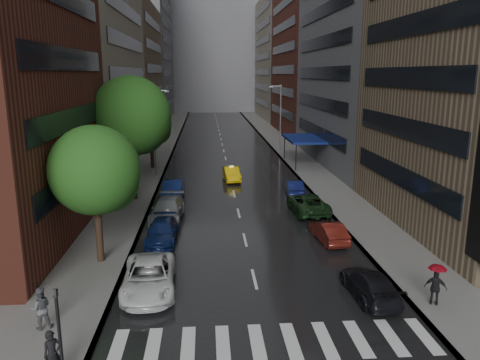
{
  "coord_description": "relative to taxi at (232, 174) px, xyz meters",
  "views": [
    {
      "loc": [
        -2.44,
        -18.93,
        10.71
      ],
      "look_at": [
        0.0,
        14.54,
        3.0
      ],
      "focal_mm": 35.0,
      "sensor_mm": 36.0,
      "label": 1
    }
  ],
  "objects": [
    {
      "name": "tree_near",
      "position": [
        -8.68,
        -20.55,
        4.76
      ],
      "size": [
        5.01,
        5.01,
        7.98
      ],
      "color": "#382619",
      "rests_on": "ground"
    },
    {
      "name": "street_lamp_left",
      "position": [
        -7.8,
        2.65,
        4.19
      ],
      "size": [
        1.74,
        0.22,
        9.0
      ],
      "color": "gray",
      "rests_on": "sidewalk_left"
    },
    {
      "name": "sidewalk_left",
      "position": [
        -9.08,
        22.65,
        -0.62
      ],
      "size": [
        4.0,
        140.0,
        0.15
      ],
      "primitive_type": "cube",
      "color": "gray",
      "rests_on": "ground"
    },
    {
      "name": "building_far",
      "position": [
        -0.08,
        90.65,
        15.31
      ],
      "size": [
        40.0,
        14.0,
        32.0
      ],
      "primitive_type": "cube",
      "color": "slate",
      "rests_on": "ground"
    },
    {
      "name": "taxi",
      "position": [
        0.0,
        0.0,
        0.0
      ],
      "size": [
        1.79,
        4.32,
        1.39
      ],
      "primitive_type": "imported",
      "rotation": [
        0.0,
        0.0,
        0.08
      ],
      "color": "#E3B40B",
      "rests_on": "ground"
    },
    {
      "name": "crosswalk",
      "position": [
        0.12,
        -29.35,
        -0.68
      ],
      "size": [
        13.15,
        2.8,
        0.01
      ],
      "color": "silver",
      "rests_on": "ground"
    },
    {
      "name": "parked_cars_right",
      "position": [
        5.32,
        -15.09,
        0.02
      ],
      "size": [
        2.75,
        24.29,
        1.53
      ],
      "color": "black",
      "rests_on": "ground"
    },
    {
      "name": "ped_black_umbrella",
      "position": [
        -9.57,
        -27.82,
        0.68
      ],
      "size": [
        1.08,
        0.98,
        2.09
      ],
      "color": "#54565A",
      "rests_on": "sidewalk_left"
    },
    {
      "name": "street_lamp_right",
      "position": [
        7.64,
        17.65,
        4.19
      ],
      "size": [
        1.74,
        0.22,
        9.0
      ],
      "color": "gray",
      "rests_on": "sidewalk_right"
    },
    {
      "name": "buildings_left",
      "position": [
        -15.08,
        31.44,
        15.29
      ],
      "size": [
        8.0,
        108.0,
        38.0
      ],
      "color": "maroon",
      "rests_on": "ground"
    },
    {
      "name": "ped_bag_walker",
      "position": [
        -8.03,
        -31.18,
        0.32
      ],
      "size": [
        0.77,
        0.74,
        1.78
      ],
      "color": "black",
      "rests_on": "sidewalk_left"
    },
    {
      "name": "parked_cars_left",
      "position": [
        -5.48,
        -16.04,
        0.07
      ],
      "size": [
        2.84,
        23.0,
        1.6
      ],
      "color": "white",
      "rests_on": "ground"
    },
    {
      "name": "tree_far",
      "position": [
        -8.68,
        6.68,
        4.32
      ],
      "size": [
        4.6,
        4.6,
        7.33
      ],
      "color": "#382619",
      "rests_on": "ground"
    },
    {
      "name": "buildings_right",
      "position": [
        14.92,
        29.35,
        14.34
      ],
      "size": [
        8.05,
        109.1,
        36.0
      ],
      "color": "#937A5B",
      "rests_on": "ground"
    },
    {
      "name": "ped_red_umbrella",
      "position": [
        7.99,
        -27.01,
        0.63
      ],
      "size": [
        1.06,
        0.84,
        2.01
      ],
      "color": "black",
      "rests_on": "sidewalk_right"
    },
    {
      "name": "road",
      "position": [
        -0.08,
        22.65,
        -0.69
      ],
      "size": [
        14.0,
        140.0,
        0.01
      ],
      "primitive_type": "cube",
      "color": "black",
      "rests_on": "ground"
    },
    {
      "name": "ground",
      "position": [
        -0.08,
        -27.35,
        -0.69
      ],
      "size": [
        220.0,
        220.0,
        0.0
      ],
      "primitive_type": "plane",
      "color": "gray",
      "rests_on": "ground"
    },
    {
      "name": "awning",
      "position": [
        8.91,
        7.65,
        2.44
      ],
      "size": [
        4.0,
        8.0,
        3.12
      ],
      "color": "navy",
      "rests_on": "sidewalk_right"
    },
    {
      "name": "traffic_light",
      "position": [
        -7.68,
        -31.35,
        1.53
      ],
      "size": [
        0.18,
        0.15,
        3.45
      ],
      "color": "black",
      "rests_on": "sidewalk_left"
    },
    {
      "name": "tree_mid",
      "position": [
        -8.68,
        -6.98,
        6.52
      ],
      "size": [
        6.61,
        6.61,
        10.53
      ],
      "color": "#382619",
      "rests_on": "ground"
    },
    {
      "name": "sidewalk_right",
      "position": [
        8.92,
        22.65,
        -0.62
      ],
      "size": [
        4.0,
        140.0,
        0.15
      ],
      "primitive_type": "cube",
      "color": "gray",
      "rests_on": "ground"
    }
  ]
}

